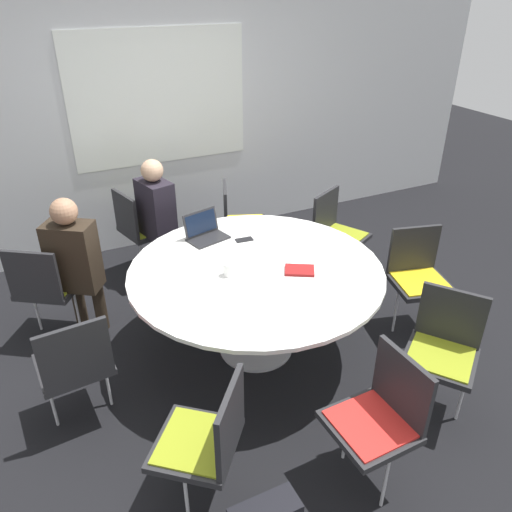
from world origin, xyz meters
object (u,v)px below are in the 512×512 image
chair_4 (381,413)px  spiral_notebook (300,270)px  chair_3 (207,437)px  cell_phone (244,240)px  person_0 (158,212)px  coffee_cup (228,269)px  chair_6 (418,272)px  chair_7 (336,229)px  chair_2 (74,361)px  chair_8 (239,219)px  laptop (205,232)px  chair_5 (444,344)px  chair_0 (139,225)px  person_1 (75,259)px  chair_1 (45,283)px

chair_4 → spiral_notebook: size_ratio=3.36×
chair_3 → cell_phone: 1.79m
chair_3 → chair_4: bearing=-66.7°
person_0 → coffee_cup: person_0 is taller
chair_6 → chair_7: size_ratio=1.00×
chair_6 → spiral_notebook: size_ratio=3.36×
chair_2 → chair_8: size_ratio=1.00×
person_0 → coffee_cup: bearing=-9.5°
chair_4 → laptop: bearing=6.2°
chair_8 → chair_5: bearing=31.4°
spiral_notebook → cell_phone: size_ratio=1.76×
chair_2 → cell_phone: (1.45, 0.62, 0.24)m
chair_4 → cell_phone: size_ratio=5.92×
chair_8 → chair_4: bearing=14.3°
chair_0 → person_1: (-0.68, -0.79, 0.19)m
chair_2 → spiral_notebook: chair_2 is taller
chair_1 → chair_7: size_ratio=1.00×
person_1 → spiral_notebook: person_1 is taller
chair_4 → person_1: 2.50m
chair_2 → chair_6: (2.66, -0.10, 0.00)m
spiral_notebook → laptop: bearing=117.9°
chair_2 → spiral_notebook: size_ratio=3.36×
person_0 → chair_5: bearing=11.4°
coffee_cup → chair_3: bearing=-118.6°
laptop → person_0: bearing=88.9°
chair_7 → coffee_cup: 1.58m
chair_1 → chair_3: (0.60, -1.95, 0.00)m
chair_0 → person_1: person_1 is taller
chair_2 → laptop: size_ratio=2.41×
chair_0 → chair_3: 2.69m
coffee_cup → cell_phone: (0.33, 0.44, -0.05)m
person_0 → laptop: 0.78m
spiral_notebook → person_0: bearing=111.2°
chair_4 → cell_phone: (0.01, 1.79, 0.24)m
chair_3 → chair_5: 1.65m
chair_3 → laptop: laptop is taller
chair_3 → chair_5: (1.65, 0.03, 0.00)m
chair_2 → spiral_notebook: bearing=-4.8°
chair_6 → chair_8: size_ratio=1.00×
cell_phone → chair_5: bearing=-63.8°
person_1 → cell_phone: (1.27, -0.36, 0.04)m
laptop → coffee_cup: (-0.06, -0.62, -0.01)m
chair_3 → laptop: size_ratio=2.41×
chair_3 → chair_6: 2.28m
spiral_notebook → cell_phone: (-0.15, 0.62, -0.01)m
chair_8 → person_1: (-1.60, -0.49, 0.19)m
chair_8 → laptop: (-0.59, -0.67, 0.29)m
chair_1 → cell_phone: (1.52, -0.42, 0.24)m
chair_5 → person_0: 2.71m
chair_0 → chair_3: size_ratio=1.00×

